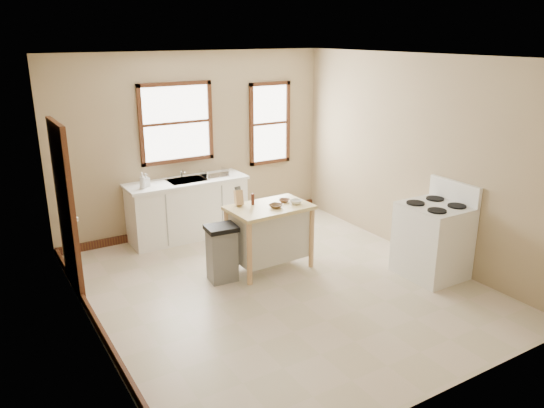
# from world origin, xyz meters

# --- Properties ---
(floor) EXTENTS (5.00, 5.00, 0.00)m
(floor) POSITION_xyz_m (0.00, 0.00, 0.00)
(floor) COLOR beige
(floor) RESTS_ON ground
(ceiling) EXTENTS (5.00, 5.00, 0.00)m
(ceiling) POSITION_xyz_m (0.00, 0.00, 2.80)
(ceiling) COLOR white
(ceiling) RESTS_ON ground
(wall_back) EXTENTS (4.50, 0.04, 2.80)m
(wall_back) POSITION_xyz_m (0.00, 2.50, 1.40)
(wall_back) COLOR tan
(wall_back) RESTS_ON ground
(wall_left) EXTENTS (0.04, 5.00, 2.80)m
(wall_left) POSITION_xyz_m (-2.25, 0.00, 1.40)
(wall_left) COLOR tan
(wall_left) RESTS_ON ground
(wall_right) EXTENTS (0.04, 5.00, 2.80)m
(wall_right) POSITION_xyz_m (2.25, 0.00, 1.40)
(wall_right) COLOR tan
(wall_right) RESTS_ON ground
(window_main) EXTENTS (1.17, 0.06, 1.22)m
(window_main) POSITION_xyz_m (-0.30, 2.48, 1.75)
(window_main) COLOR #3E1811
(window_main) RESTS_ON wall_back
(window_side) EXTENTS (0.77, 0.06, 1.37)m
(window_side) POSITION_xyz_m (1.35, 2.48, 1.60)
(window_side) COLOR #3E1811
(window_side) RESTS_ON wall_back
(door_left) EXTENTS (0.06, 0.90, 2.10)m
(door_left) POSITION_xyz_m (-2.21, 1.30, 1.05)
(door_left) COLOR #3E1811
(door_left) RESTS_ON ground
(baseboard_back) EXTENTS (4.50, 0.04, 0.12)m
(baseboard_back) POSITION_xyz_m (0.00, 2.47, 0.06)
(baseboard_back) COLOR #3E1811
(baseboard_back) RESTS_ON ground
(baseboard_left) EXTENTS (0.04, 5.00, 0.12)m
(baseboard_left) POSITION_xyz_m (-2.22, 0.00, 0.06)
(baseboard_left) COLOR #3E1811
(baseboard_left) RESTS_ON ground
(sink_counter) EXTENTS (1.86, 0.62, 0.92)m
(sink_counter) POSITION_xyz_m (-0.30, 2.20, 0.46)
(sink_counter) COLOR white
(sink_counter) RESTS_ON ground
(faucet) EXTENTS (0.03, 0.03, 0.22)m
(faucet) POSITION_xyz_m (-0.30, 2.38, 1.03)
(faucet) COLOR silver
(faucet) RESTS_ON sink_counter
(soap_bottle_a) EXTENTS (0.11, 0.11, 0.23)m
(soap_bottle_a) POSITION_xyz_m (-1.01, 2.10, 1.04)
(soap_bottle_a) COLOR #B2B2B2
(soap_bottle_a) RESTS_ON sink_counter
(soap_bottle_b) EXTENTS (0.11, 0.11, 0.19)m
(soap_bottle_b) POSITION_xyz_m (-0.93, 2.18, 1.01)
(soap_bottle_b) COLOR #B2B2B2
(soap_bottle_b) RESTS_ON sink_counter
(dish_rack) EXTENTS (0.42, 0.34, 0.10)m
(dish_rack) POSITION_xyz_m (0.16, 2.16, 0.97)
(dish_rack) COLOR silver
(dish_rack) RESTS_ON sink_counter
(kitchen_island) EXTENTS (1.10, 0.72, 0.88)m
(kitchen_island) POSITION_xyz_m (0.19, 0.56, 0.44)
(kitchen_island) COLOR tan
(kitchen_island) RESTS_ON ground
(knife_block) EXTENTS (0.12, 0.12, 0.20)m
(knife_block) POSITION_xyz_m (-0.14, 0.80, 0.98)
(knife_block) COLOR tan
(knife_block) RESTS_ON kitchen_island
(pepper_grinder) EXTENTS (0.05, 0.05, 0.15)m
(pepper_grinder) POSITION_xyz_m (0.03, 0.73, 0.96)
(pepper_grinder) COLOR #441C12
(pepper_grinder) RESTS_ON kitchen_island
(bowl_a) EXTENTS (0.23, 0.23, 0.04)m
(bowl_a) POSITION_xyz_m (0.23, 0.47, 0.90)
(bowl_a) COLOR brown
(bowl_a) RESTS_ON kitchen_island
(bowl_b) EXTENTS (0.21, 0.21, 0.04)m
(bowl_b) POSITION_xyz_m (0.46, 0.61, 0.90)
(bowl_b) COLOR brown
(bowl_b) RESTS_ON kitchen_island
(bowl_c) EXTENTS (0.20, 0.20, 0.05)m
(bowl_c) POSITION_xyz_m (0.54, 0.46, 0.91)
(bowl_c) COLOR white
(bowl_c) RESTS_ON kitchen_island
(trash_bin) EXTENTS (0.41, 0.36, 0.74)m
(trash_bin) POSITION_xyz_m (-0.53, 0.55, 0.37)
(trash_bin) COLOR slate
(trash_bin) RESTS_ON ground
(gas_stove) EXTENTS (0.77, 0.79, 1.24)m
(gas_stove) POSITION_xyz_m (1.88, -0.73, 0.62)
(gas_stove) COLOR white
(gas_stove) RESTS_ON ground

